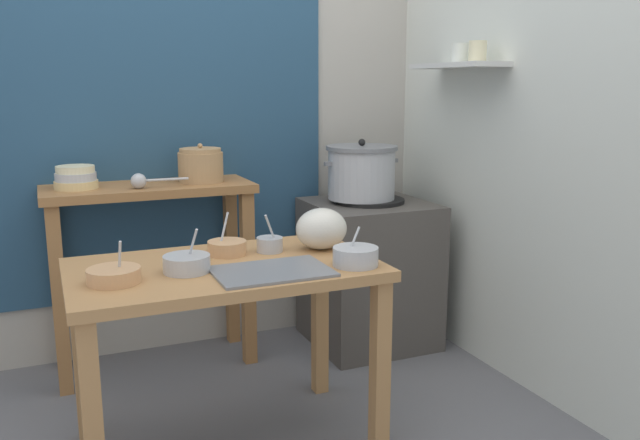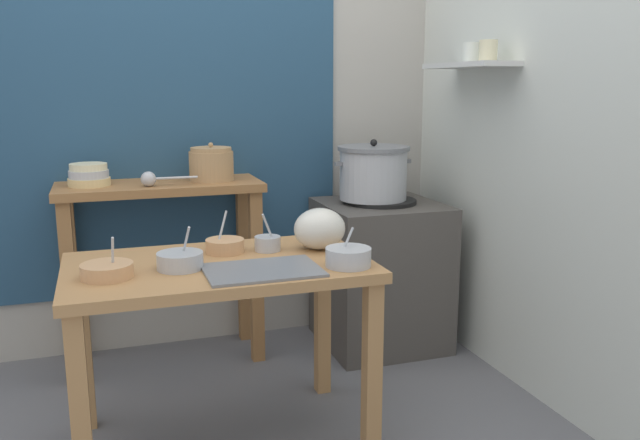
# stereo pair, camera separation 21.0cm
# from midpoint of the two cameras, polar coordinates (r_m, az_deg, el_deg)

# --- Properties ---
(ground_plane) EXTENTS (9.00, 9.00, 0.00)m
(ground_plane) POSITION_cam_midpoint_polar(r_m,az_deg,el_deg) (2.73, -5.63, -18.24)
(ground_plane) COLOR slate
(wall_back) EXTENTS (4.40, 0.12, 2.60)m
(wall_back) POSITION_cam_midpoint_polar(r_m,az_deg,el_deg) (3.46, -8.87, 10.63)
(wall_back) COLOR #B2ADA3
(wall_back) RESTS_ON ground
(wall_right) EXTENTS (0.30, 3.20, 2.60)m
(wall_right) POSITION_cam_midpoint_polar(r_m,az_deg,el_deg) (3.16, 18.93, 10.01)
(wall_right) COLOR silver
(wall_right) RESTS_ON ground
(prep_table) EXTENTS (1.10, 0.66, 0.72)m
(prep_table) POSITION_cam_midpoint_polar(r_m,az_deg,el_deg) (2.45, -6.34, -6.21)
(prep_table) COLOR #B27F4C
(prep_table) RESTS_ON ground
(back_shelf_table) EXTENTS (0.96, 0.40, 0.90)m
(back_shelf_table) POSITION_cam_midpoint_polar(r_m,az_deg,el_deg) (3.23, -11.84, -0.70)
(back_shelf_table) COLOR #9E6B3D
(back_shelf_table) RESTS_ON ground
(stove_block) EXTENTS (0.60, 0.61, 0.78)m
(stove_block) POSITION_cam_midpoint_polar(r_m,az_deg,el_deg) (3.49, 6.98, -4.64)
(stove_block) COLOR #4C4742
(stove_block) RESTS_ON ground
(steamer_pot) EXTENTS (0.42, 0.37, 0.31)m
(steamer_pot) POSITION_cam_midpoint_polar(r_m,az_deg,el_deg) (3.38, 6.45, 4.12)
(steamer_pot) COLOR #B7BABF
(steamer_pot) RESTS_ON stove_block
(clay_pot) EXTENTS (0.21, 0.21, 0.19)m
(clay_pot) POSITION_cam_midpoint_polar(r_m,az_deg,el_deg) (3.22, -7.62, 4.83)
(clay_pot) COLOR tan
(clay_pot) RESTS_ON back_shelf_table
(bowl_stack_enamel) EXTENTS (0.19, 0.19, 0.10)m
(bowl_stack_enamel) POSITION_cam_midpoint_polar(r_m,az_deg,el_deg) (3.18, -17.74, 3.73)
(bowl_stack_enamel) COLOR #E5C684
(bowl_stack_enamel) RESTS_ON back_shelf_table
(ladle) EXTENTS (0.26, 0.07, 0.07)m
(ladle) POSITION_cam_midpoint_polar(r_m,az_deg,el_deg) (3.09, -12.69, 3.51)
(ladle) COLOR #B7BABF
(ladle) RESTS_ON back_shelf_table
(serving_tray) EXTENTS (0.40, 0.28, 0.01)m
(serving_tray) POSITION_cam_midpoint_polar(r_m,az_deg,el_deg) (2.29, -2.43, -4.42)
(serving_tray) COLOR slate
(serving_tray) RESTS_ON prep_table
(plastic_bag) EXTENTS (0.21, 0.18, 0.16)m
(plastic_bag) POSITION_cam_midpoint_polar(r_m,az_deg,el_deg) (2.58, 2.29, -0.79)
(plastic_bag) COLOR silver
(plastic_bag) RESTS_ON prep_table
(prep_bowl_0) EXTENTS (0.10, 0.10, 0.15)m
(prep_bowl_0) POSITION_cam_midpoint_polar(r_m,az_deg,el_deg) (2.57, -2.26, -2.01)
(prep_bowl_0) COLOR #B7BABF
(prep_bowl_0) RESTS_ON prep_table
(prep_bowl_1) EXTENTS (0.15, 0.15, 0.16)m
(prep_bowl_1) POSITION_cam_midpoint_polar(r_m,az_deg,el_deg) (2.55, -5.98, -2.21)
(prep_bowl_1) COLOR tan
(prep_bowl_1) RESTS_ON prep_table
(prep_bowl_2) EXTENTS (0.17, 0.17, 0.14)m
(prep_bowl_2) POSITION_cam_midpoint_polar(r_m,az_deg,el_deg) (2.29, -15.62, -4.24)
(prep_bowl_2) COLOR tan
(prep_bowl_2) RESTS_ON prep_table
(prep_bowl_3) EXTENTS (0.16, 0.16, 0.16)m
(prep_bowl_3) POSITION_cam_midpoint_polar(r_m,az_deg,el_deg) (2.35, -9.62, -3.47)
(prep_bowl_3) COLOR #B7BABF
(prep_bowl_3) RESTS_ON prep_table
(prep_bowl_4) EXTENTS (0.17, 0.17, 0.14)m
(prep_bowl_4) POSITION_cam_midpoint_polar(r_m,az_deg,el_deg) (2.35, 5.03, -3.19)
(prep_bowl_4) COLOR #B7BABF
(prep_bowl_4) RESTS_ON prep_table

